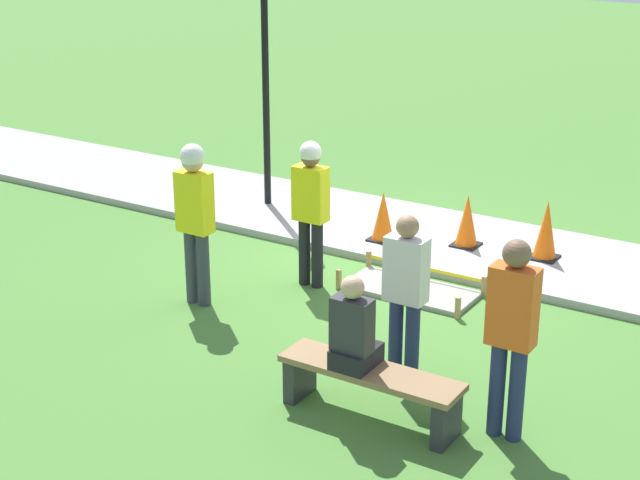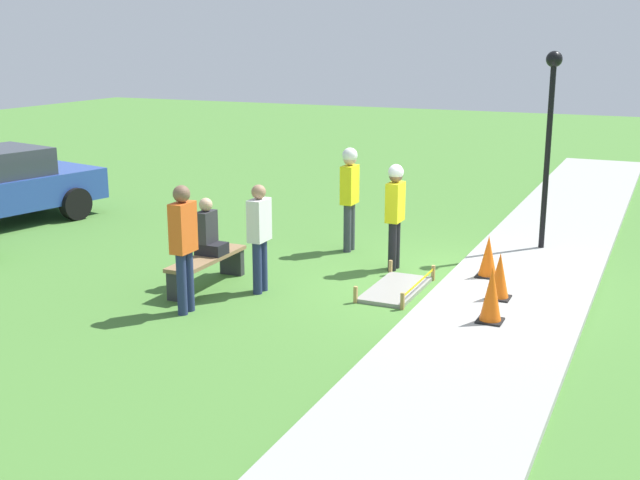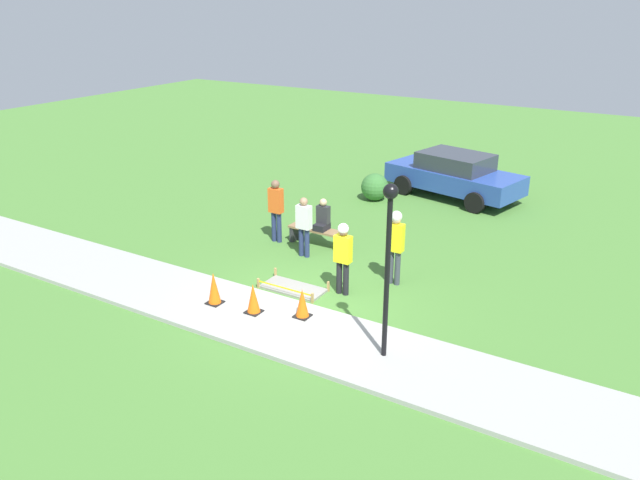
% 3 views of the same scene
% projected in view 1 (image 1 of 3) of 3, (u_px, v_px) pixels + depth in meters
% --- Properties ---
extents(ground_plane, '(60.00, 60.00, 0.00)m').
position_uv_depth(ground_plane, '(380.00, 265.00, 12.39)').
color(ground_plane, '#477A33').
extents(sidewalk, '(28.00, 2.25, 0.10)m').
position_uv_depth(sidewalk, '(420.00, 236.00, 13.27)').
color(sidewalk, '#9E9E99').
rests_on(sidewalk, ground_plane).
extents(wet_concrete_patch, '(1.59, 0.77, 0.25)m').
position_uv_depth(wet_concrete_patch, '(410.00, 290.00, 11.56)').
color(wet_concrete_patch, gray).
rests_on(wet_concrete_patch, ground_plane).
extents(traffic_cone_near_patch, '(0.34, 0.34, 0.76)m').
position_uv_depth(traffic_cone_near_patch, '(546.00, 230.00, 12.22)').
color(traffic_cone_near_patch, black).
rests_on(traffic_cone_near_patch, sidewalk).
extents(traffic_cone_far_patch, '(0.34, 0.34, 0.69)m').
position_uv_depth(traffic_cone_far_patch, '(467.00, 221.00, 12.66)').
color(traffic_cone_far_patch, black).
rests_on(traffic_cone_far_patch, sidewalk).
extents(traffic_cone_sidewalk_edge, '(0.34, 0.34, 0.66)m').
position_uv_depth(traffic_cone_sidewalk_edge, '(383.00, 216.00, 12.86)').
color(traffic_cone_sidewalk_edge, black).
rests_on(traffic_cone_sidewalk_edge, sidewalk).
extents(park_bench, '(1.71, 0.44, 0.49)m').
position_uv_depth(park_bench, '(370.00, 384.00, 8.76)').
color(park_bench, '#2D2D33').
rests_on(park_bench, ground_plane).
extents(person_seated_on_bench, '(0.36, 0.44, 0.89)m').
position_uv_depth(person_seated_on_bench, '(354.00, 332.00, 8.62)').
color(person_seated_on_bench, black).
rests_on(person_seated_on_bench, park_bench).
extents(worker_supervisor, '(0.40, 0.27, 1.89)m').
position_uv_depth(worker_supervisor, '(195.00, 209.00, 10.89)').
color(worker_supervisor, '#383D47').
rests_on(worker_supervisor, ground_plane).
extents(worker_assistant, '(0.40, 0.26, 1.78)m').
position_uv_depth(worker_assistant, '(311.00, 201.00, 11.42)').
color(worker_assistant, black).
rests_on(worker_assistant, ground_plane).
extents(bystander_in_orange_shirt, '(0.40, 0.24, 1.83)m').
position_uv_depth(bystander_in_orange_shirt, '(511.00, 327.00, 8.23)').
color(bystander_in_orange_shirt, navy).
rests_on(bystander_in_orange_shirt, ground_plane).
extents(bystander_in_gray_shirt, '(0.40, 0.22, 1.67)m').
position_uv_depth(bystander_in_gray_shirt, '(406.00, 288.00, 9.30)').
color(bystander_in_gray_shirt, navy).
rests_on(bystander_in_gray_shirt, ground_plane).
extents(lamppost_near, '(0.28, 0.28, 3.46)m').
position_uv_depth(lamppost_near, '(265.00, 46.00, 13.66)').
color(lamppost_near, black).
rests_on(lamppost_near, sidewalk).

